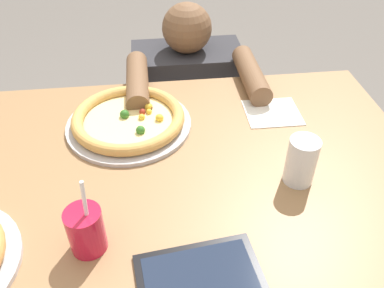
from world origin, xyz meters
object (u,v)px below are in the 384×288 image
(drink_cup_colored, at_px, (86,230))
(water_cup_clear, at_px, (301,160))
(tablet, at_px, (201,281))
(pizza_far, at_px, (129,120))
(diner_seated, at_px, (188,128))

(drink_cup_colored, distance_m, water_cup_clear, 0.50)
(tablet, bearing_deg, drink_cup_colored, 153.14)
(pizza_far, height_order, water_cup_clear, water_cup_clear)
(pizza_far, relative_size, water_cup_clear, 2.91)
(water_cup_clear, height_order, diner_seated, diner_seated)
(drink_cup_colored, bearing_deg, tablet, -26.86)
(water_cup_clear, xyz_separation_m, diner_seated, (-0.19, 0.68, -0.40))
(pizza_far, bearing_deg, water_cup_clear, -33.38)
(water_cup_clear, distance_m, diner_seated, 0.81)
(water_cup_clear, relative_size, tablet, 0.47)
(pizza_far, xyz_separation_m, drink_cup_colored, (-0.08, -0.41, 0.03))
(drink_cup_colored, relative_size, water_cup_clear, 1.49)
(diner_seated, bearing_deg, water_cup_clear, -74.00)
(pizza_far, height_order, diner_seated, diner_seated)
(tablet, distance_m, diner_seated, 0.99)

